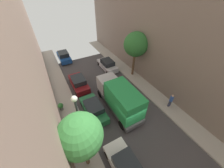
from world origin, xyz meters
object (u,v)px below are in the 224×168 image
at_px(delivery_truck, 119,98).
at_px(parked_car_right_2, 107,65).
at_px(street_tree_1, 136,45).
at_px(street_tree_2, 80,135).
at_px(parked_car_left_2, 127,168).
at_px(pedestrian, 171,100).
at_px(parked_car_left_3, 94,109).
at_px(parked_car_left_5, 64,56).
at_px(potted_plant_0, 61,106).
at_px(parked_car_left_4, 79,83).
at_px(lamp_post, 78,115).

bearing_deg(delivery_truck, parked_car_right_2, 71.40).
relative_size(street_tree_1, street_tree_2, 1.13).
bearing_deg(parked_car_left_2, pedestrian, 20.84).
bearing_deg(parked_car_left_3, parked_car_left_5, 90.00).
relative_size(parked_car_left_3, street_tree_1, 0.67).
relative_size(delivery_truck, potted_plant_0, 7.33).
distance_m(parked_car_left_4, street_tree_2, 10.28).
height_order(parked_car_left_2, pedestrian, pedestrian).
bearing_deg(delivery_truck, potted_plant_0, 153.02).
height_order(parked_car_left_4, parked_car_left_5, same).
bearing_deg(parked_car_left_3, street_tree_1, 26.49).
height_order(parked_car_left_2, parked_car_left_5, same).
xyz_separation_m(parked_car_left_4, pedestrian, (7.85, -8.33, 0.35)).
bearing_deg(delivery_truck, parked_car_left_4, 114.84).
xyz_separation_m(parked_car_left_4, parked_car_left_5, (0.00, 8.45, 0.00)).
height_order(parked_car_right_2, pedestrian, pedestrian).
xyz_separation_m(parked_car_left_3, street_tree_2, (-2.31, -4.29, 3.51)).
bearing_deg(delivery_truck, street_tree_2, -144.67).
relative_size(parked_car_left_4, delivery_truck, 0.64).
bearing_deg(parked_car_left_3, parked_car_left_2, -90.00).
bearing_deg(parked_car_left_3, pedestrian, -22.42).
bearing_deg(street_tree_2, parked_car_left_3, 61.67).
xyz_separation_m(parked_car_left_2, pedestrian, (7.85, 2.99, 0.35)).
distance_m(parked_car_left_2, parked_car_right_2, 14.55).
height_order(parked_car_right_2, lamp_post, lamp_post).
bearing_deg(parked_car_left_4, parked_car_right_2, 22.07).
xyz_separation_m(delivery_truck, lamp_post, (-4.60, -1.66, 1.97)).
relative_size(pedestrian, lamp_post, 0.31).
bearing_deg(lamp_post, delivery_truck, 19.81).
height_order(parked_car_right_2, potted_plant_0, parked_car_right_2).
height_order(street_tree_1, potted_plant_0, street_tree_1).
relative_size(parked_car_left_4, street_tree_1, 0.67).
relative_size(parked_car_left_2, street_tree_1, 0.67).
relative_size(parked_car_right_2, delivery_truck, 0.64).
xyz_separation_m(pedestrian, potted_plant_0, (-10.80, 5.38, -0.40)).
xyz_separation_m(parked_car_left_2, parked_car_left_5, (0.00, 19.77, 0.00)).
bearing_deg(parked_car_left_4, parked_car_left_2, -90.00).
bearing_deg(delivery_truck, parked_car_left_3, 164.72).
distance_m(parked_car_left_2, potted_plant_0, 8.87).
relative_size(parked_car_left_4, potted_plant_0, 4.67).
relative_size(parked_car_left_5, street_tree_2, 0.76).
distance_m(delivery_truck, potted_plant_0, 6.44).
xyz_separation_m(parked_car_left_5, street_tree_1, (7.95, -9.59, 4.03)).
bearing_deg(parked_car_right_2, potted_plant_0, -148.38).
distance_m(parked_car_left_2, lamp_post, 5.25).
relative_size(parked_car_left_3, delivery_truck, 0.64).
bearing_deg(pedestrian, delivery_truck, 154.09).
distance_m(parked_car_left_5, delivery_truck, 14.58).
bearing_deg(parked_car_left_5, parked_car_left_4, -90.00).
bearing_deg(street_tree_1, delivery_truck, -138.16).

